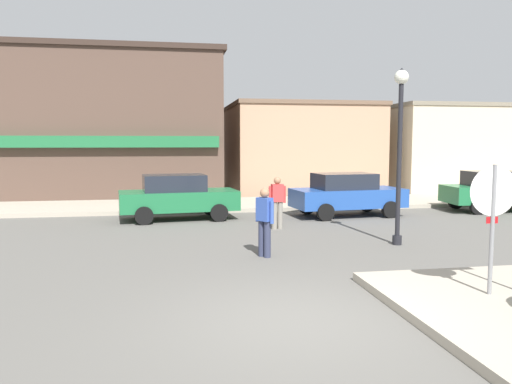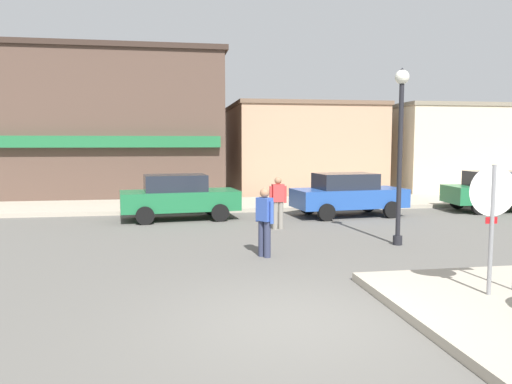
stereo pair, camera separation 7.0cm
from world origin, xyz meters
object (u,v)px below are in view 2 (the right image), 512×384
Objects in this scene: pedestrian_crossing_far at (265,220)px; parked_car_nearest at (179,196)px; lamp_post at (401,131)px; parked_car_second at (348,194)px; stop_sign at (492,213)px; pedestrian_crossing_near at (278,201)px; parked_car_third at (499,191)px.

parked_car_nearest is at bearing 107.19° from pedestrian_crossing_far.
lamp_post is 5.55m from parked_car_second.
stop_sign reaches higher than pedestrian_crossing_far.
pedestrian_crossing_far is at bearing -106.71° from pedestrian_crossing_near.
parked_car_third is 12.04m from pedestrian_crossing_far.
parked_car_second is at bearing 36.24° from pedestrian_crossing_near.
parked_car_second is 2.58× the size of pedestrian_crossing_far.
pedestrian_crossing_far is (-10.35, -6.14, 0.06)m from parked_car_third.
parked_car_nearest is 2.59× the size of pedestrian_crossing_far.
stop_sign is 12.47m from parked_car_third.
parked_car_third is (6.68, 5.35, -2.15)m from lamp_post.
parked_car_second is 3.80m from pedestrian_crossing_near.
stop_sign is 0.56× the size of parked_car_third.
parked_car_nearest is at bearing 140.36° from pedestrian_crossing_near.
lamp_post is at bearing -43.72° from parked_car_nearest.
pedestrian_crossing_near is 1.00× the size of pedestrian_crossing_far.
pedestrian_crossing_far is (-1.09, -3.64, 0.00)m from pedestrian_crossing_near.
parked_car_nearest is 1.00× the size of parked_car_second.
stop_sign is 0.55× the size of parked_car_second.
parked_car_nearest is (-4.94, 10.06, -0.71)m from stop_sign.
pedestrian_crossing_far is (-3.04, 3.94, -0.65)m from stop_sign.
pedestrian_crossing_far is (1.89, -6.12, 0.06)m from parked_car_nearest.
lamp_post is 1.10× the size of parked_car_third.
lamp_post reaches higher than stop_sign.
stop_sign is at bearing -97.65° from lamp_post.
parked_car_third is (7.31, 10.08, -0.71)m from stop_sign.
pedestrian_crossing_far is (-4.16, -5.89, 0.06)m from parked_car_second.
parked_car_second is (1.11, 9.83, -0.71)m from stop_sign.
lamp_post is 4.30m from pedestrian_crossing_far.
parked_car_nearest is at bearing 116.14° from stop_sign.
parked_car_nearest is at bearing 136.28° from lamp_post.
pedestrian_crossing_far reaches higher than parked_car_third.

